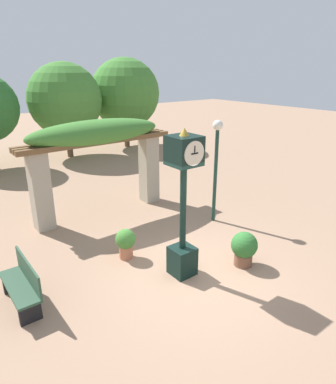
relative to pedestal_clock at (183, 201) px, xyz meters
The scene contains 8 objects.
ground_plane 1.69m from the pedestal_clock, 58.61° to the right, with size 60.00×60.00×0.00m, color #9E7A60.
pedestal_clock is the anchor object (origin of this frame).
pergola 4.01m from the pedestal_clock, 88.11° to the left, with size 4.56×1.08×2.82m.
potted_plant_near_left 1.91m from the pedestal_clock, 115.84° to the left, with size 0.47×0.47×0.72m.
potted_plant_near_right 1.89m from the pedestal_clock, 23.39° to the right, with size 0.59×0.59×0.80m.
park_bench 3.39m from the pedestal_clock, 161.58° to the left, with size 0.42×1.38×0.89m.
lamp_post 2.91m from the pedestal_clock, 32.35° to the left, with size 0.28×0.28×2.89m.
tree_line 11.35m from the pedestal_clock, 91.39° to the left, with size 14.54×4.14×5.46m.
Camera 1 is at (-4.20, -4.64, 4.21)m, focal length 32.00 mm.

